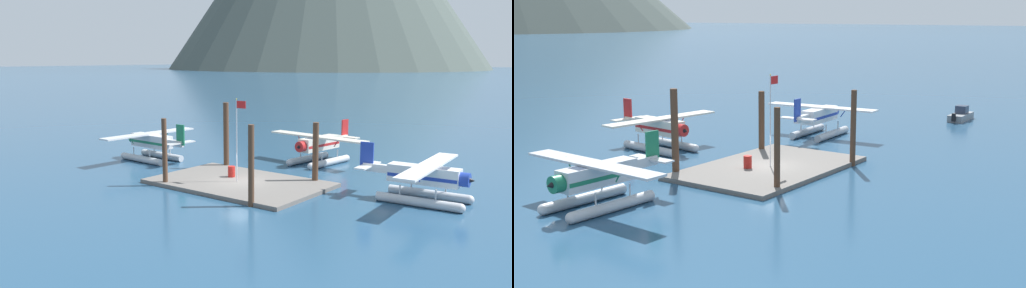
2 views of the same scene
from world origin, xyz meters
TOP-DOWN VIEW (x-y plane):
  - ground_plane at (0.00, 0.00)m, footprint 1200.00×1200.00m
  - dock_platform at (0.00, 0.00)m, footprint 13.36×8.53m
  - piling_near_left at (-4.38, -3.70)m, footprint 0.39×0.39m
  - piling_near_right at (4.53, -4.21)m, footprint 0.41×0.41m
  - piling_far_left at (-4.98, 4.26)m, footprint 0.49×0.49m
  - piling_far_right at (4.55, 3.93)m, footprint 0.47×0.47m
  - flagpole at (0.05, -0.17)m, footprint 0.95×0.10m
  - fuel_drum at (-1.44, 0.80)m, footprint 0.62×0.62m
  - seaplane_silver_port_fwd at (-13.10, 2.60)m, footprint 7.98×10.45m
  - seaplane_white_stbd_fwd at (13.30, 3.79)m, footprint 7.97×10.47m
  - seaplane_cream_bow_centre at (0.56, 11.13)m, footprint 10.49×7.95m

SIDE VIEW (x-z plane):
  - ground_plane at x=0.00m, z-range 0.00..0.00m
  - dock_platform at x=0.00m, z-range 0.00..0.30m
  - fuel_drum at x=-1.44m, z-range 0.30..1.18m
  - seaplane_silver_port_fwd at x=-13.10m, z-range -0.34..3.50m
  - seaplane_white_stbd_fwd at x=13.30m, z-range -0.34..3.50m
  - seaplane_cream_bow_centre at x=0.56m, z-range -0.34..3.50m
  - piling_far_right at x=4.55m, z-range 0.00..4.89m
  - piling_near_left at x=-4.38m, z-range 0.00..5.27m
  - piling_near_right at x=4.53m, z-range 0.00..5.52m
  - piling_far_left at x=-4.98m, z-range 0.00..5.94m
  - flagpole at x=0.05m, z-range 1.06..7.55m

